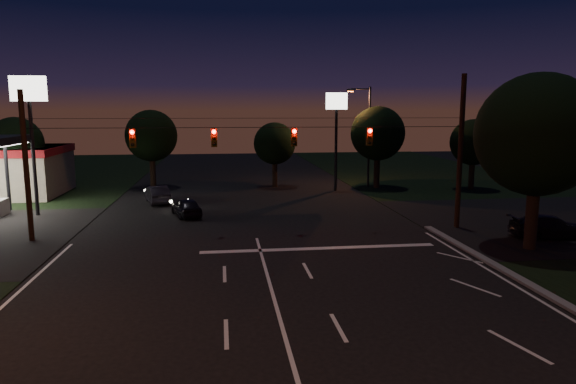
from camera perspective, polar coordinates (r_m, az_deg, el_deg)
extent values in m
plane|color=black|center=(15.11, 0.42, -18.22)|extent=(140.00, 140.00, 0.00)
cube|color=black|center=(37.20, 28.72, -2.79)|extent=(20.00, 16.00, 0.02)
cube|color=silver|center=(26.20, 3.49, -6.27)|extent=(12.00, 0.50, 0.01)
cylinder|color=black|center=(32.26, 18.20, -3.79)|extent=(0.30, 0.30, 9.00)
cylinder|color=black|center=(30.85, -26.56, -4.88)|extent=(0.28, 0.28, 8.00)
cylinder|color=black|center=(28.38, -3.76, 7.18)|extent=(24.00, 0.03, 0.03)
cylinder|color=black|center=(28.36, -3.77, 8.19)|extent=(24.00, 0.02, 0.02)
cube|color=#3F3307|center=(28.72, -16.87, 5.73)|extent=(0.32, 0.26, 1.00)
sphere|color=#FF0705|center=(28.54, -16.95, 6.37)|extent=(0.22, 0.22, 0.22)
sphere|color=black|center=(28.56, -16.92, 5.71)|extent=(0.20, 0.20, 0.20)
sphere|color=black|center=(28.58, -16.89, 5.05)|extent=(0.20, 0.20, 0.20)
cube|color=#3F3307|center=(28.34, -8.21, 5.99)|extent=(0.32, 0.26, 1.00)
sphere|color=#FF0705|center=(28.17, -8.23, 6.64)|extent=(0.22, 0.22, 0.22)
sphere|color=black|center=(28.18, -8.22, 5.97)|extent=(0.20, 0.20, 0.20)
sphere|color=black|center=(28.20, -8.20, 5.30)|extent=(0.20, 0.20, 0.20)
cube|color=#3F3307|center=(28.63, 0.68, 6.11)|extent=(0.32, 0.26, 1.00)
sphere|color=#FF0705|center=(28.45, 0.72, 6.76)|extent=(0.22, 0.22, 0.22)
sphere|color=black|center=(28.47, 0.72, 6.09)|extent=(0.20, 0.20, 0.20)
sphere|color=black|center=(28.49, 0.72, 5.43)|extent=(0.20, 0.20, 0.20)
cube|color=#3F3307|center=(29.54, 9.01, 6.09)|extent=(0.32, 0.26, 1.00)
sphere|color=#FF0705|center=(29.38, 9.11, 6.72)|extent=(0.22, 0.22, 0.22)
sphere|color=black|center=(29.39, 9.10, 6.07)|extent=(0.20, 0.20, 0.20)
sphere|color=black|center=(29.41, 9.08, 5.43)|extent=(0.20, 0.20, 0.20)
cylinder|color=black|center=(40.33, -28.73, 1.50)|extent=(0.24, 0.24, 4.80)
cylinder|color=black|center=(37.47, -26.41, 3.26)|extent=(0.24, 0.24, 7.50)
cube|color=white|center=(37.36, -26.91, 10.21)|extent=(2.20, 0.30, 1.60)
cylinder|color=black|center=(44.54, 5.35, 4.62)|extent=(0.24, 0.24, 7.00)
cube|color=white|center=(44.41, 5.43, 10.03)|extent=(1.80, 0.30, 1.40)
cylinder|color=black|center=(47.29, 8.99, 6.02)|extent=(0.20, 0.20, 9.00)
cylinder|color=black|center=(47.02, 8.05, 11.27)|extent=(1.80, 0.12, 0.12)
cube|color=black|center=(46.78, 6.96, 11.18)|extent=(0.60, 0.35, 0.22)
cube|color=#F15A1C|center=(46.78, 6.96, 11.03)|extent=(0.45, 0.25, 0.04)
cylinder|color=black|center=(28.33, 25.50, -1.84)|extent=(0.60, 0.60, 4.00)
sphere|color=black|center=(27.93, 26.02, 5.76)|extent=(6.00, 6.00, 6.00)
sphere|color=black|center=(28.64, 26.51, 5.43)|extent=(4.50, 4.50, 4.50)
sphere|color=black|center=(27.86, 24.63, 5.57)|extent=(4.20, 4.20, 4.20)
cylinder|color=black|center=(46.53, -27.73, 1.33)|extent=(0.49, 0.49, 3.00)
sphere|color=black|center=(46.29, -27.98, 4.79)|extent=(4.20, 4.20, 4.20)
sphere|color=black|center=(46.44, -27.35, 4.69)|extent=(3.15, 3.15, 3.15)
sphere|color=black|center=(46.64, -28.37, 4.67)|extent=(2.94, 2.94, 2.94)
cylinder|color=black|center=(47.99, -14.80, 2.43)|extent=(0.52, 0.52, 3.25)
sphere|color=black|center=(47.75, -14.95, 6.07)|extent=(4.60, 4.60, 4.60)
sphere|color=black|center=(48.04, -14.34, 5.94)|extent=(3.45, 3.45, 3.45)
sphere|color=black|center=(48.04, -15.46, 5.94)|extent=(3.22, 3.22, 3.22)
cylinder|color=black|center=(46.88, -1.48, 2.27)|extent=(0.47, 0.47, 2.75)
sphere|color=black|center=(46.65, -1.50, 5.42)|extent=(3.80, 3.80, 3.80)
sphere|color=black|center=(46.98, -1.07, 5.31)|extent=(2.85, 2.85, 2.85)
sphere|color=black|center=(46.80, -1.98, 5.33)|extent=(2.66, 2.66, 2.66)
cylinder|color=black|center=(46.71, 9.84, 2.51)|extent=(0.53, 0.53, 3.40)
sphere|color=black|center=(46.46, 9.94, 6.43)|extent=(4.80, 4.80, 4.80)
sphere|color=black|center=(46.95, 10.37, 6.27)|extent=(3.60, 3.60, 3.60)
sphere|color=black|center=(46.55, 9.28, 6.32)|extent=(3.36, 3.36, 3.36)
cylinder|color=black|center=(47.92, 19.72, 1.97)|extent=(0.48, 0.48, 2.90)
sphere|color=black|center=(47.69, 19.90, 5.23)|extent=(4.00, 4.00, 4.00)
sphere|color=black|center=(48.15, 20.15, 5.10)|extent=(3.00, 3.00, 3.00)
sphere|color=black|center=(47.69, 19.35, 5.15)|extent=(2.80, 2.80, 2.80)
imported|color=black|center=(34.50, -11.22, -1.66)|extent=(2.42, 3.85, 1.22)
imported|color=black|center=(39.92, -14.31, -0.26)|extent=(2.43, 4.19, 1.31)
imported|color=black|center=(31.57, 27.15, -3.45)|extent=(4.55, 2.35, 1.26)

